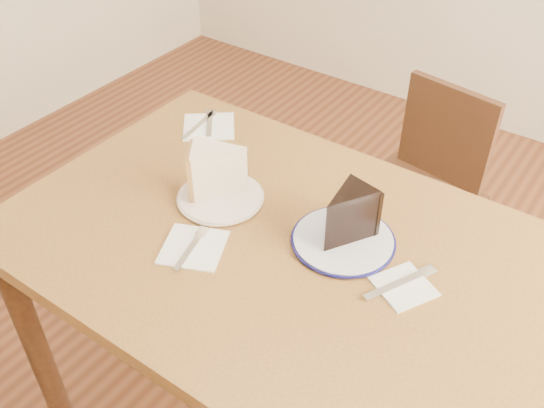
{
  "coord_description": "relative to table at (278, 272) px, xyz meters",
  "views": [
    {
      "loc": [
        0.55,
        -0.8,
        1.64
      ],
      "look_at": [
        -0.05,
        0.04,
        0.8
      ],
      "focal_mm": 40.0,
      "sensor_mm": 36.0,
      "label": 1
    }
  ],
  "objects": [
    {
      "name": "fork_spare",
      "position": [
        -0.42,
        0.28,
        0.1
      ],
      "size": [
        0.1,
        0.12,
        0.0
      ],
      "primitive_type": "cube",
      "rotation": [
        0.0,
        0.0,
        0.66
      ],
      "color": "silver",
      "rests_on": "napkin_spare"
    },
    {
      "name": "table",
      "position": [
        0.0,
        0.0,
        0.0
      ],
      "size": [
        1.2,
        0.8,
        0.75
      ],
      "color": "#573817",
      "rests_on": "ground"
    },
    {
      "name": "napkin_spare",
      "position": [
        -0.42,
        0.27,
        0.1
      ],
      "size": [
        0.19,
        0.19,
        0.0
      ],
      "primitive_type": "cube",
      "rotation": [
        0.0,
        0.0,
        0.68
      ],
      "color": "white",
      "rests_on": "table"
    },
    {
      "name": "chair_far",
      "position": [
        0.03,
        0.77,
        -0.23
      ],
      "size": [
        0.42,
        0.42,
        0.75
      ],
      "rotation": [
        0.0,
        0.0,
        2.98
      ],
      "color": "black",
      "rests_on": "ground"
    },
    {
      "name": "fork_cream",
      "position": [
        -0.13,
        -0.13,
        0.1
      ],
      "size": [
        0.05,
        0.14,
        0.0
      ],
      "primitive_type": "cube",
      "rotation": [
        0.0,
        0.0,
        0.26
      ],
      "color": "silver",
      "rests_on": "napkin_cream"
    },
    {
      "name": "plate_navy",
      "position": [
        0.12,
        0.07,
        0.1
      ],
      "size": [
        0.21,
        0.21,
        0.01
      ],
      "primitive_type": "cylinder",
      "color": "silver",
      "rests_on": "table"
    },
    {
      "name": "carrot_cake",
      "position": [
        -0.2,
        0.05,
        0.17
      ],
      "size": [
        0.15,
        0.14,
        0.11
      ],
      "primitive_type": null,
      "rotation": [
        0.0,
        0.0,
        -0.98
      ],
      "color": "#F1E2C7",
      "rests_on": "plate_cream"
    },
    {
      "name": "napkin_cream",
      "position": [
        -0.13,
        -0.12,
        0.1
      ],
      "size": [
        0.17,
        0.17,
        0.0
      ],
      "primitive_type": "cube",
      "rotation": [
        0.0,
        0.0,
        0.41
      ],
      "color": "white",
      "rests_on": "table"
    },
    {
      "name": "knife_navy",
      "position": [
        0.27,
        0.03,
        0.1
      ],
      "size": [
        0.09,
        0.16,
        0.0
      ],
      "primitive_type": "cube",
      "rotation": [
        0.0,
        0.0,
        -0.46
      ],
      "color": "silver",
      "rests_on": "napkin_navy"
    },
    {
      "name": "knife_spare",
      "position": [
        -0.44,
        0.25,
        0.1
      ],
      "size": [
        0.04,
        0.16,
        0.0
      ],
      "primitive_type": "cube",
      "rotation": [
        0.0,
        0.0,
        0.15
      ],
      "color": "silver",
      "rests_on": "napkin_spare"
    },
    {
      "name": "chocolate_cake",
      "position": [
        0.12,
        0.07,
        0.17
      ],
      "size": [
        0.11,
        0.13,
        0.11
      ],
      "primitive_type": null,
      "rotation": [
        0.0,
        0.0,
        2.94
      ],
      "color": "black",
      "rests_on": "plate_navy"
    },
    {
      "name": "napkin_navy",
      "position": [
        0.28,
        0.03,
        0.1
      ],
      "size": [
        0.14,
        0.14,
        0.0
      ],
      "primitive_type": "cube",
      "rotation": [
        0.0,
        0.0,
        -0.5
      ],
      "color": "white",
      "rests_on": "table"
    },
    {
      "name": "plate_cream",
      "position": [
        -0.19,
        0.04,
        0.1
      ],
      "size": [
        0.19,
        0.19,
        0.01
      ],
      "primitive_type": "cylinder",
      "color": "silver",
      "rests_on": "table"
    }
  ]
}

